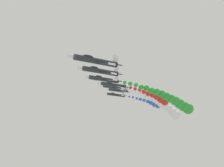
{
  "coord_description": "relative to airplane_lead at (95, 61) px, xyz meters",
  "views": [
    {
      "loc": [
        -83.12,
        58.0,
        55.83
      ],
      "look_at": [
        0.0,
        0.0,
        78.33
      ],
      "focal_mm": 53.55,
      "sensor_mm": 36.0,
      "label": 1
    }
  ],
  "objects": [
    {
      "name": "smoke_trail_high_slot",
      "position": [
        68.72,
        -74.44,
        8.11
      ],
      "size": [
        2.58,
        19.86,
        4.41
      ],
      "color": "blue"
    },
    {
      "name": "airplane_lead",
      "position": [
        0.0,
        0.0,
        0.0
      ],
      "size": [
        9.21,
        10.35,
        3.44
      ],
      "rotation": [
        0.0,
        -0.31,
        0.0
      ],
      "color": "#23282D"
    },
    {
      "name": "airplane_left_inner",
      "position": [
        10.45,
        -7.77,
        1.48
      ],
      "size": [
        9.28,
        10.35,
        3.32
      ],
      "rotation": [
        0.0,
        -0.28,
        0.0
      ],
      "color": "#23282D"
    },
    {
      "name": "smoke_trail_right_inner",
      "position": [
        23.14,
        -43.41,
        -0.15
      ],
      "size": [
        3.47,
        27.96,
        7.47
      ],
      "color": "green"
    },
    {
      "name": "airplane_right_inner",
      "position": [
        22.72,
        -16.75,
        3.19
      ],
      "size": [
        9.46,
        10.35,
        2.9
      ],
      "rotation": [
        0.0,
        -0.19,
        0.0
      ],
      "color": "#23282D"
    },
    {
      "name": "airplane_left_outer",
      "position": [
        33.76,
        -27.68,
        4.97
      ],
      "size": [
        9.1,
        10.35,
        3.62
      ],
      "rotation": [
        0.0,
        -0.35,
        0.0
      ],
      "color": "#23282D"
    },
    {
      "name": "airplane_trailing",
      "position": [
        56.77,
        -46.24,
        9.11
      ],
      "size": [
        9.25,
        10.35,
        3.36
      ],
      "rotation": [
        0.0,
        -0.29,
        0.0
      ],
      "color": "#23282D"
    },
    {
      "name": "smoke_trail_right_outer",
      "position": [
        43.3,
        -58.8,
        1.86
      ],
      "size": [
        4.76,
        23.6,
        10.34
      ],
      "color": "white"
    },
    {
      "name": "airplane_high_slot",
      "position": [
        68.39,
        -53.37,
        9.87
      ],
      "size": [
        9.5,
        10.35,
        2.77
      ],
      "rotation": [
        0.0,
        -0.16,
        0.0
      ],
      "color": "#23282D"
    },
    {
      "name": "airplane_right_outer",
      "position": [
        44.79,
        -35.65,
        7.13
      ],
      "size": [
        9.18,
        10.35,
        3.48
      ],
      "rotation": [
        0.0,
        -0.32,
        0.0
      ],
      "color": "#23282D"
    },
    {
      "name": "smoke_trail_left_outer",
      "position": [
        33.5,
        -45.51,
        2.74
      ],
      "size": [
        2.54,
        16.33,
        5.15
      ],
      "color": "red"
    }
  ]
}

